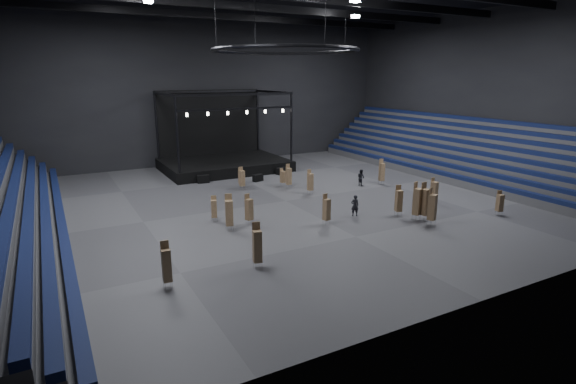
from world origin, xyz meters
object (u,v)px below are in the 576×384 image
chair_stack_2 (257,245)px  chair_stack_3 (310,182)px  flight_case_right (281,171)px  chair_stack_0 (399,200)px  chair_stack_12 (382,172)px  crew_member (361,177)px  chair_stack_8 (242,178)px  chair_stack_16 (417,201)px  chair_stack_11 (500,202)px  chair_stack_13 (229,212)px  flight_case_left (203,179)px  flight_case_mid (258,178)px  chair_stack_6 (434,190)px  chair_stack_1 (432,207)px  chair_stack_14 (283,177)px  stage (222,157)px  chair_stack_9 (289,176)px  chair_stack_4 (249,209)px  chair_stack_10 (326,209)px  chair_stack_17 (425,201)px  chair_stack_15 (241,177)px  chair_stack_7 (166,265)px  man_center (355,206)px  chair_stack_5 (214,208)px

chair_stack_2 → chair_stack_3: chair_stack_2 is taller
flight_case_right → chair_stack_0: (1.09, -18.39, 0.92)m
flight_case_right → chair_stack_12: bearing=-53.6°
crew_member → chair_stack_8: bearing=65.8°
chair_stack_16 → chair_stack_3: bearing=86.7°
chair_stack_11 → chair_stack_13: 21.64m
flight_case_left → crew_member: bearing=-32.5°
chair_stack_8 → flight_case_mid: bearing=33.5°
chair_stack_6 → chair_stack_12: size_ratio=0.85×
chair_stack_12 → chair_stack_1: bearing=-104.8°
chair_stack_14 → chair_stack_13: bearing=-149.2°
stage → flight_case_right: size_ratio=12.30×
chair_stack_1 → chair_stack_9: 15.71m
chair_stack_4 → chair_stack_16: bearing=-42.8°
crew_member → chair_stack_10: bearing=127.5°
chair_stack_17 → flight_case_mid: bearing=101.9°
chair_stack_15 → chair_stack_16: chair_stack_16 is taller
chair_stack_7 → chair_stack_13: size_ratio=0.95×
chair_stack_2 → chair_stack_17: chair_stack_17 is taller
chair_stack_4 → flight_case_mid: bearing=43.2°
chair_stack_3 → chair_stack_12: chair_stack_12 is taller
chair_stack_4 → chair_stack_7: size_ratio=0.91×
flight_case_right → chair_stack_16: bearing=-85.4°
chair_stack_15 → flight_case_mid: bearing=28.2°
chair_stack_0 → chair_stack_13: size_ratio=0.92×
chair_stack_1 → man_center: chair_stack_1 is taller
flight_case_left → chair_stack_8: 5.29m
chair_stack_12 → chair_stack_6: bearing=-84.9°
flight_case_left → chair_stack_13: chair_stack_13 is taller
flight_case_left → chair_stack_13: 15.72m
flight_case_right → chair_stack_4: size_ratio=0.47×
chair_stack_4 → chair_stack_9: chair_stack_9 is taller
flight_case_right → chair_stack_9: 6.66m
chair_stack_9 → chair_stack_10: bearing=-108.2°
chair_stack_5 → chair_stack_9: bearing=52.4°
chair_stack_4 → chair_stack_15: chair_stack_4 is taller
flight_case_right → chair_stack_6: (6.42, -17.00, 0.83)m
chair_stack_17 → crew_member: 11.83m
chair_stack_5 → chair_stack_6: chair_stack_6 is taller
chair_stack_2 → chair_stack_15: 19.69m
chair_stack_9 → chair_stack_13: 13.43m
flight_case_mid → flight_case_right: (3.76, 1.97, 0.01)m
stage → chair_stack_10: bearing=-90.9°
chair_stack_4 → man_center: chair_stack_4 is taller
chair_stack_6 → chair_stack_12: 7.67m
chair_stack_7 → chair_stack_14: size_ratio=1.44×
chair_stack_13 → chair_stack_11: bearing=-2.7°
chair_stack_3 → chair_stack_11: (9.94, -13.02, -0.14)m
stage → chair_stack_4: bearing=-105.0°
flight_case_left → flight_case_right: size_ratio=1.09×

